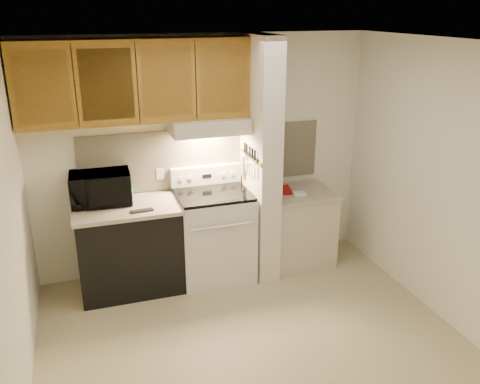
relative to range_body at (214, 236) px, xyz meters
name	(u,v)px	position (x,y,z in m)	size (l,w,h in m)	color
floor	(249,336)	(0.00, -1.16, -0.46)	(3.60, 3.60, 0.00)	tan
ceiling	(252,42)	(0.00, -1.16, 2.04)	(3.60, 3.60, 0.00)	white
wall_back	(204,155)	(0.00, 0.34, 0.79)	(3.60, 0.02, 2.50)	white
wall_left	(7,234)	(-1.80, -1.16, 0.79)	(0.02, 3.00, 2.50)	white
wall_right	(438,182)	(1.80, -1.16, 0.79)	(0.02, 3.00, 2.50)	white
backsplash	(204,157)	(0.00, 0.33, 0.78)	(2.60, 0.02, 0.63)	beige
range_body	(214,236)	(0.00, 0.00, 0.00)	(0.76, 0.65, 0.92)	silver
oven_window	(222,245)	(0.00, -0.32, 0.04)	(0.50, 0.01, 0.30)	black
oven_handle	(223,226)	(0.00, -0.35, 0.26)	(0.02, 0.02, 0.65)	silver
cooktop	(213,194)	(0.00, 0.00, 0.48)	(0.74, 0.64, 0.03)	black
range_backguard	(206,175)	(0.00, 0.28, 0.59)	(0.76, 0.08, 0.20)	silver
range_display	(207,176)	(0.00, 0.24, 0.59)	(0.10, 0.01, 0.04)	black
range_knob_left_outer	(181,179)	(-0.28, 0.24, 0.59)	(0.05, 0.05, 0.02)	silver
range_knob_left_inner	(190,178)	(-0.18, 0.24, 0.59)	(0.05, 0.05, 0.02)	silver
range_knob_right_inner	(223,175)	(0.18, 0.24, 0.59)	(0.05, 0.05, 0.02)	silver
range_knob_right_outer	(232,174)	(0.28, 0.24, 0.59)	(0.05, 0.05, 0.02)	silver
dishwasher_front	(130,249)	(-0.88, 0.01, -0.03)	(1.00, 0.63, 0.87)	black
left_countertop	(126,207)	(-0.88, 0.01, 0.43)	(1.04, 0.67, 0.04)	#B7A792
spoon_rest	(142,211)	(-0.75, -0.19, 0.46)	(0.22, 0.07, 0.01)	black
teal_jar	(128,192)	(-0.83, 0.23, 0.51)	(0.10, 0.10, 0.11)	#236F69
outlet	(160,174)	(-0.48, 0.32, 0.64)	(0.08, 0.01, 0.12)	beige
microwave	(101,188)	(-1.10, 0.15, 0.61)	(0.58, 0.39, 0.32)	black
partition_pillar	(260,160)	(0.51, -0.01, 0.79)	(0.22, 0.70, 2.50)	silver
pillar_trim	(250,156)	(0.39, -0.01, 0.84)	(0.01, 0.70, 0.04)	olive
knife_strip	(251,156)	(0.39, -0.06, 0.86)	(0.02, 0.42, 0.04)	black
knife_blade_a	(255,170)	(0.38, -0.22, 0.76)	(0.01, 0.04, 0.16)	silver
knife_handle_a	(255,155)	(0.38, -0.21, 0.91)	(0.02, 0.02, 0.10)	black
knife_blade_b	(252,168)	(0.38, -0.12, 0.75)	(0.01, 0.04, 0.18)	silver
knife_handle_b	(252,153)	(0.38, -0.13, 0.91)	(0.02, 0.02, 0.10)	black
knife_blade_c	(249,167)	(0.38, -0.04, 0.74)	(0.01, 0.04, 0.20)	silver
knife_handle_c	(250,151)	(0.38, -0.06, 0.91)	(0.02, 0.02, 0.10)	black
knife_blade_d	(247,163)	(0.38, 0.04, 0.76)	(0.01, 0.04, 0.16)	silver
knife_handle_d	(247,149)	(0.38, 0.03, 0.91)	(0.02, 0.02, 0.10)	black
knife_blade_e	(245,162)	(0.38, 0.09, 0.75)	(0.01, 0.04, 0.18)	silver
knife_handle_e	(245,147)	(0.38, 0.10, 0.91)	(0.02, 0.02, 0.10)	black
oven_mitt	(243,166)	(0.38, 0.17, 0.68)	(0.03, 0.09, 0.21)	slate
right_cab_base	(298,229)	(0.97, -0.01, -0.06)	(0.70, 0.60, 0.81)	beige
right_countertop	(299,193)	(0.97, -0.01, 0.37)	(0.74, 0.64, 0.04)	#B7A792
red_folder	(281,190)	(0.79, 0.09, 0.40)	(0.23, 0.31, 0.01)	#9B0F0F
white_box	(299,194)	(0.92, -0.11, 0.41)	(0.13, 0.09, 0.04)	white
range_hood	(209,125)	(0.00, 0.12, 1.17)	(0.78, 0.44, 0.15)	beige
hood_lip	(214,134)	(0.00, -0.08, 1.12)	(0.78, 0.04, 0.06)	beige
upper_cabinets	(135,81)	(-0.69, 0.17, 1.62)	(2.18, 0.33, 0.77)	olive
cab_door_a	(42,87)	(-1.51, 0.01, 1.62)	(0.46, 0.01, 0.63)	olive
cab_gap_a	(75,86)	(-1.23, 0.01, 1.62)	(0.01, 0.01, 0.73)	black
cab_door_b	(107,85)	(-0.96, 0.01, 1.62)	(0.46, 0.01, 0.63)	olive
cab_gap_b	(137,83)	(-0.69, 0.01, 1.62)	(0.01, 0.01, 0.73)	black
cab_door_c	(167,82)	(-0.42, 0.01, 1.62)	(0.46, 0.01, 0.63)	olive
cab_gap_c	(196,81)	(-0.14, 0.01, 1.62)	(0.01, 0.01, 0.73)	black
cab_door_d	(223,79)	(0.13, 0.01, 1.62)	(0.46, 0.01, 0.63)	olive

